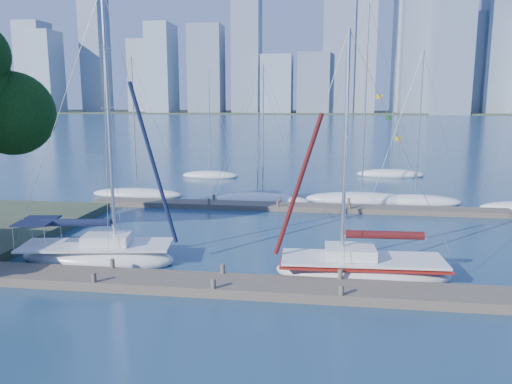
# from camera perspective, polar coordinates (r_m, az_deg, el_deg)

# --- Properties ---
(ground) EXTENTS (700.00, 700.00, 0.00)m
(ground) POSITION_cam_1_polar(r_m,az_deg,el_deg) (21.15, -4.32, -11.05)
(ground) COLOR navy
(ground) RESTS_ON ground
(near_dock) EXTENTS (26.00, 2.00, 0.40)m
(near_dock) POSITION_cam_1_polar(r_m,az_deg,el_deg) (21.07, -4.32, -10.55)
(near_dock) COLOR brown
(near_dock) RESTS_ON ground
(far_dock) EXTENTS (30.00, 1.80, 0.36)m
(far_dock) POSITION_cam_1_polar(r_m,az_deg,el_deg) (36.09, 4.22, -1.71)
(far_dock) COLOR brown
(far_dock) RESTS_ON ground
(far_shore) EXTENTS (800.00, 100.00, 1.50)m
(far_shore) POSITION_cam_1_polar(r_m,az_deg,el_deg) (339.33, 7.40, 8.98)
(far_shore) COLOR #38472D
(far_shore) RESTS_ON ground
(sailboat_navy) EXTENTS (7.99, 3.70, 13.25)m
(sailboat_navy) POSITION_cam_1_polar(r_m,az_deg,el_deg) (25.33, -17.78, -5.25)
(sailboat_navy) COLOR white
(sailboat_navy) RESTS_ON ground
(sailboat_maroon) EXTENTS (7.76, 2.87, 11.15)m
(sailboat_maroon) POSITION_cam_1_polar(r_m,az_deg,el_deg) (22.65, 12.02, -7.40)
(sailboat_maroon) COLOR white
(sailboat_maroon) RESTS_ON ground
(bg_boat_0) EXTENTS (7.79, 2.97, 11.42)m
(bg_boat_0) POSITION_cam_1_polar(r_m,az_deg,el_deg) (42.02, -13.43, -0.18)
(bg_boat_0) COLOR white
(bg_boat_0) RESTS_ON ground
(bg_boat_1) EXTENTS (7.04, 3.36, 10.62)m
(bg_boat_1) POSITION_cam_1_polar(r_m,az_deg,el_deg) (38.84, 0.19, -0.75)
(bg_boat_1) COLOR white
(bg_boat_1) RESTS_ON ground
(bg_boat_2) EXTENTS (7.51, 3.51, 10.65)m
(bg_boat_2) POSITION_cam_1_polar(r_m,az_deg,el_deg) (38.24, 0.79, -0.93)
(bg_boat_2) COLOR white
(bg_boat_2) RESTS_ON ground
(bg_boat_3) EXTENTS (8.91, 3.50, 15.09)m
(bg_boat_3) POSITION_cam_1_polar(r_m,az_deg,el_deg) (39.27, 11.96, -0.77)
(bg_boat_3) COLOR white
(bg_boat_3) RESTS_ON ground
(bg_boat_4) EXTENTS (7.14, 4.11, 11.69)m
(bg_boat_4) POSITION_cam_1_polar(r_m,az_deg,el_deg) (39.78, 17.71, -0.96)
(bg_boat_4) COLOR white
(bg_boat_4) RESTS_ON ground
(bg_boat_6) EXTENTS (6.11, 3.59, 11.13)m
(bg_boat_6) POSITION_cam_1_polar(r_m,az_deg,el_deg) (51.28, -5.26, 1.94)
(bg_boat_6) COLOR white
(bg_boat_6) RESTS_ON ground
(bg_boat_7) EXTENTS (7.17, 3.98, 12.31)m
(bg_boat_7) POSITION_cam_1_polar(r_m,az_deg,el_deg) (53.61, 15.11, 2.01)
(bg_boat_7) COLOR white
(bg_boat_7) RESTS_ON ground
(skyline) EXTENTS (503.46, 51.31, 105.95)m
(skyline) POSITION_cam_1_polar(r_m,az_deg,el_deg) (311.01, 10.73, 15.34)
(skyline) COLOR #8495AA
(skyline) RESTS_ON ground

